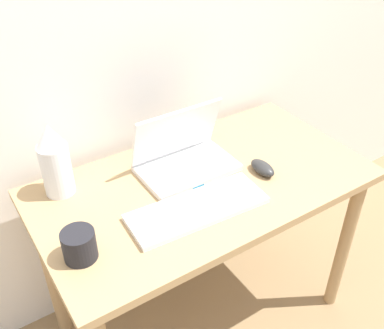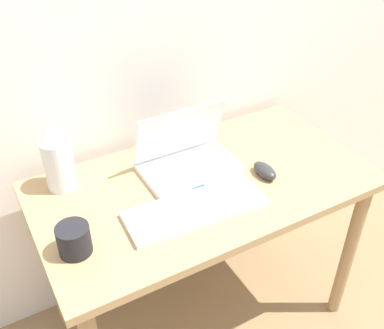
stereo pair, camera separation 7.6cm
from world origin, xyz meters
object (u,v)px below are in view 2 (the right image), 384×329
(vase, at_px, (57,155))
(mug, at_px, (74,240))
(mp3_player, at_px, (194,182))
(laptop, at_px, (186,155))
(keyboard, at_px, (195,208))
(mouse, at_px, (265,171))

(vase, height_order, mug, vase)
(mp3_player, relative_size, mug, 0.72)
(mp3_player, bearing_deg, laptop, 76.84)
(keyboard, xyz_separation_m, mug, (-0.37, 0.02, 0.03))
(mouse, distance_m, mp3_player, 0.25)
(mouse, height_order, vase, vase)
(laptop, relative_size, mp3_player, 4.93)
(keyboard, height_order, mouse, mouse)
(keyboard, distance_m, vase, 0.47)
(laptop, height_order, mouse, laptop)
(keyboard, xyz_separation_m, mouse, (0.30, 0.04, 0.01))
(mp3_player, xyz_separation_m, mug, (-0.44, -0.11, 0.04))
(keyboard, height_order, mp3_player, keyboard)
(laptop, bearing_deg, mp3_player, -103.16)
(keyboard, height_order, vase, vase)
(vase, distance_m, mp3_player, 0.45)
(vase, bearing_deg, mug, -99.63)
(vase, xyz_separation_m, mp3_player, (0.38, -0.20, -0.12))
(mug, bearing_deg, mouse, 2.44)
(mp3_player, bearing_deg, keyboard, -117.75)
(laptop, height_order, mp3_player, laptop)
(laptop, relative_size, mug, 3.52)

